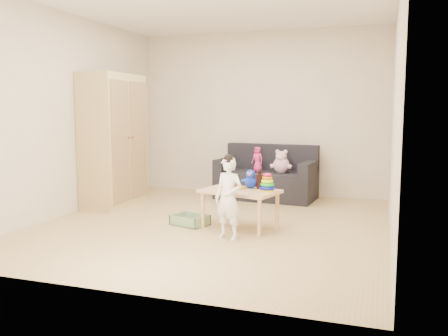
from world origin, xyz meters
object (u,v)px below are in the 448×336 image
(play_table, at_px, (240,209))
(toddler, at_px, (228,199))
(sofa, at_px, (266,185))
(wardrobe, at_px, (114,141))

(play_table, relative_size, toddler, 1.00)
(sofa, bearing_deg, wardrobe, -143.93)
(play_table, distance_m, toddler, 0.52)
(sofa, bearing_deg, toddler, -80.98)
(sofa, height_order, toddler, toddler)
(sofa, distance_m, play_table, 1.89)
(sofa, height_order, play_table, play_table)
(wardrobe, bearing_deg, toddler, -29.57)
(wardrobe, distance_m, toddler, 2.47)
(play_table, bearing_deg, wardrobe, 161.07)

